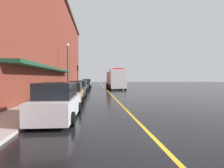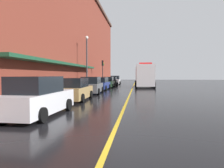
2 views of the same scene
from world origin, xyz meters
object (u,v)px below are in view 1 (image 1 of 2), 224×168
object	(u,v)px
parked_car_3	(81,87)
street_lamp_left	(68,62)
parked_car_4	(84,85)
box_truck	(116,79)
parked_car_0	(58,102)
parking_meter_1	(80,82)
parked_car_5	(85,84)
parked_car_1	(71,93)
parked_car_2	(78,89)
parked_car_6	(87,83)
traffic_light_near	(78,72)
parking_meter_0	(69,86)

from	to	relation	value
parked_car_3	street_lamp_left	bearing A→B (deg)	90.49
parked_car_4	box_truck	distance (m)	5.85
parked_car_0	parking_meter_1	world-z (taller)	parked_car_0
parked_car_4	parked_car_5	world-z (taller)	parked_car_4
box_truck	parking_meter_1	xyz separation A→B (m)	(-7.14, 9.76, -0.71)
parked_car_4	parking_meter_1	bearing A→B (deg)	6.54
parked_car_3	parked_car_5	world-z (taller)	parked_car_3
parked_car_1	parked_car_4	world-z (taller)	parked_car_1
parked_car_2	parked_car_3	xyz separation A→B (m)	(0.00, 5.69, -0.05)
parked_car_3	parked_car_6	bearing A→B (deg)	0.86
box_truck	parked_car_0	bearing A→B (deg)	-15.02
parked_car_6	street_lamp_left	bearing A→B (deg)	170.50
parked_car_0	traffic_light_near	bearing A→B (deg)	4.21
parked_car_3	traffic_light_near	size ratio (longest dim) A/B	1.06
parked_car_0	parked_car_6	bearing A→B (deg)	1.12
parked_car_2	parked_car_3	bearing A→B (deg)	-1.94
box_truck	parking_meter_0	distance (m)	12.07
parking_meter_1	street_lamp_left	size ratio (longest dim) A/B	0.19
parked_car_0	parked_car_3	bearing A→B (deg)	1.57
parked_car_2	parked_car_4	xyz separation A→B (m)	(0.14, 10.93, -0.04)
parked_car_6	parking_meter_0	size ratio (longest dim) A/B	3.22
parked_car_4	parked_car_1	bearing A→B (deg)	178.42
box_truck	traffic_light_near	world-z (taller)	traffic_light_near
parked_car_6	traffic_light_near	bearing A→B (deg)	166.43
parked_car_1	box_truck	xyz separation A→B (m)	(5.81, 17.73, 0.96)
parked_car_1	parked_car_6	bearing A→B (deg)	-1.32
parking_meter_1	parked_car_1	bearing A→B (deg)	-87.24
parked_car_2	box_truck	xyz separation A→B (m)	(5.83, 11.90, 0.95)
parked_car_2	traffic_light_near	world-z (taller)	traffic_light_near
traffic_light_near	parked_car_5	bearing A→B (deg)	52.96
parked_car_2	box_truck	distance (m)	13.28
parked_car_3	parking_meter_0	size ratio (longest dim) A/B	3.44
parked_car_3	parking_meter_1	world-z (taller)	parked_car_3
parked_car_0	parking_meter_0	distance (m)	14.16
parking_meter_1	box_truck	bearing A→B (deg)	-53.83
parked_car_1	street_lamp_left	bearing A→B (deg)	8.50
parked_car_1	parked_car_3	bearing A→B (deg)	-0.88
parked_car_5	parking_meter_0	xyz separation A→B (m)	(-1.42, -13.90, 0.31)
parking_meter_0	parking_meter_1	world-z (taller)	same
parked_car_2	box_truck	world-z (taller)	box_truck
parked_car_1	parked_car_4	distance (m)	16.77
parked_car_2	parking_meter_1	bearing A→B (deg)	1.52
parking_meter_0	traffic_light_near	size ratio (longest dim) A/B	0.31
parked_car_2	traffic_light_near	bearing A→B (deg)	3.05
parked_car_5	parked_car_2	bearing A→B (deg)	178.26
parked_car_4	parking_meter_0	bearing A→B (deg)	169.42
parking_meter_1	traffic_light_near	bearing A→B (deg)	-89.52
parked_car_5	parking_meter_0	world-z (taller)	parked_car_5
parking_meter_0	street_lamp_left	size ratio (longest dim) A/B	0.19
box_truck	parked_car_1	bearing A→B (deg)	-19.61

